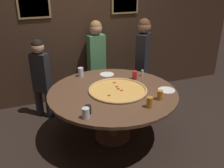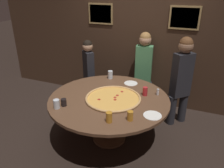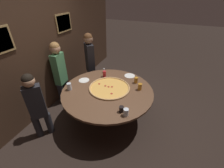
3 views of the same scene
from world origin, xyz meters
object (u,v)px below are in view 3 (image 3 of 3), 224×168
Objects in this scene: drink_cup_beside_pizza at (69,87)px; condiment_shaker at (104,71)px; giant_pizza at (109,88)px; drink_cup_by_shaker at (126,112)px; diner_far_left at (36,103)px; drink_cup_near_right at (140,87)px; white_plate_left_side at (130,76)px; drink_cup_front_edge at (121,109)px; white_plate_beside_cup at (84,80)px; diner_centre_back at (59,70)px; diner_side_right at (90,59)px; drink_cup_centre_back at (136,80)px; dining_table at (108,94)px; drink_cup_near_left at (104,74)px.

drink_cup_beside_pizza is 0.97m from condiment_shaker.
drink_cup_by_shaker is (-0.60, -0.54, 0.05)m from giant_pizza.
diner_far_left reaches higher than condiment_shaker.
white_plate_left_side is at bearing 36.64° from drink_cup_near_right.
drink_cup_near_right is (0.73, -0.12, 0.02)m from drink_cup_front_edge.
white_plate_beside_cup is 0.67m from diner_centre_back.
diner_centre_back reaches higher than diner_far_left.
condiment_shaker is at bearing 37.93° from drink_cup_by_shaker.
drink_cup_centre_back is at bearing 26.01° from diner_side_right.
drink_cup_centre_back is at bearing 5.72° from drink_cup_by_shaker.
white_plate_left_side is at bearing 101.39° from diner_centre_back.
diner_side_right is (0.22, 1.14, 0.13)m from white_plate_left_side.
white_plate_beside_cup reaches higher than dining_table.
drink_cup_front_edge is 0.44× the size of white_plate_left_side.
diner_side_right is at bearing 145.44° from diner_centre_back.
drink_cup_beside_pizza is 1.36m from drink_cup_centre_back.
white_plate_beside_cup is 0.15× the size of diner_centre_back.
giant_pizza is 6.57× the size of drink_cup_centre_back.
drink_cup_centre_back is at bearing -72.48° from white_plate_beside_cup.
diner_side_right reaches higher than drink_cup_near_right.
drink_cup_by_shaker is at bearing -101.88° from drink_cup_beside_pizza.
giant_pizza is 0.53× the size of diner_side_right.
drink_cup_front_edge is 0.46× the size of white_plate_beside_cup.
white_plate_beside_cup is 0.17× the size of diner_far_left.
giant_pizza is 7.92× the size of drink_cup_front_edge.
drink_cup_near_right is 0.57× the size of white_plate_left_side.
drink_cup_by_shaker is at bearing -142.07° from condiment_shaker.
drink_cup_centre_back is at bearing 174.89° from diner_far_left.
drink_cup_front_edge is at bearing -119.98° from white_plate_beside_cup.
giant_pizza is at bearing 132.75° from drink_cup_centre_back.
giant_pizza is at bearing 160.07° from white_plate_left_side.
white_plate_left_side is at bearing -19.93° from giant_pizza.
dining_table is 13.35× the size of drink_cup_near_left.
dining_table is 0.14m from giant_pizza.
drink_cup_near_left is at bearing 114.39° from white_plate_left_side.
drink_cup_by_shaker is at bearing -174.28° from drink_cup_centre_back.
drink_cup_near_right is 1.20m from white_plate_beside_cup.
drink_cup_front_edge is 0.07× the size of diner_centre_back.
dining_table is 13.28× the size of drink_cup_near_right.
dining_table is at bearing 173.20° from diner_far_left.
drink_cup_near_right is at bearing -9.66° from drink_cup_front_edge.
giant_pizza is 0.69m from condiment_shaker.
dining_table is at bearing 170.84° from giant_pizza.
dining_table is 0.67m from drink_cup_centre_back.
drink_cup_beside_pizza is at bearing -163.61° from diner_far_left.
giant_pizza is 0.60m from drink_cup_near_right.
giant_pizza is at bearing 107.58° from drink_cup_near_right.
white_plate_beside_cup is (0.41, -0.07, -0.07)m from drink_cup_beside_pizza.
drink_cup_beside_pizza is 0.61× the size of white_plate_left_side.
diner_centre_back reaches higher than condiment_shaker.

